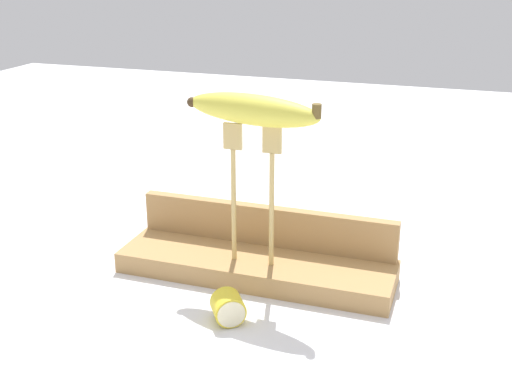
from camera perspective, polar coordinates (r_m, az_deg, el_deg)
name	(u,v)px	position (r m, az deg, el deg)	size (l,w,h in m)	color
ground_plane	(256,276)	(0.95, 0.00, -7.35)	(3.00, 3.00, 0.00)	silver
wooden_board	(256,266)	(0.95, 0.00, -6.55)	(0.40, 0.11, 0.03)	#A87F4C
board_backstop	(266,225)	(0.97, 0.92, -2.94)	(0.39, 0.02, 0.06)	#A87F4C
fork_stand_center	(252,183)	(0.88, -0.32, 0.81)	(0.08, 0.01, 0.20)	tan
banana_raised_center	(252,109)	(0.85, -0.33, 7.26)	(0.20, 0.08, 0.04)	#DBD147
banana_chunk_near	(228,308)	(0.83, -2.45, -10.11)	(0.05, 0.05, 0.04)	yellow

